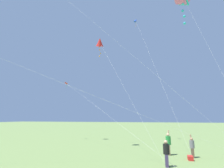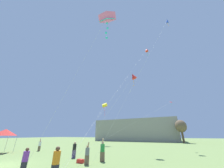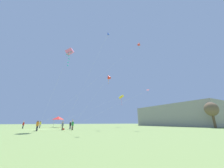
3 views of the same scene
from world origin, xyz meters
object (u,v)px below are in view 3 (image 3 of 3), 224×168
Objects in this scene: person_grey_shirt at (63,126)px; kite_red_diamond_0 at (139,44)px; kite_pink_box_3 at (70,52)px; person_green_shirt at (73,125)px; festival_tent at (58,118)px; person_white_shirt at (73,124)px; kite_yellow_box_5 at (121,97)px; kite_blue_diamond_1 at (108,34)px; person_black_shirt at (70,125)px; person_purple_shirt at (38,126)px; person_red_shirt at (23,125)px; cooler_box at (63,129)px; person_orange_shirt at (37,125)px; kite_red_diamond_4 at (109,77)px; kite_red_delta_2 at (145,91)px; person_yellow_shirt at (40,124)px.

kite_red_diamond_0 reaches higher than person_grey_shirt.
person_green_shirt is at bearing 122.13° from kite_pink_box_3.
festival_tent is 5.04m from person_white_shirt.
kite_red_diamond_0 is at bearing -10.54° from kite_yellow_box_5.
kite_pink_box_3 is (1.93, -0.51, 14.56)m from person_grey_shirt.
person_grey_shirt is 19.16m from kite_blue_diamond_1.
kite_red_diamond_0 is at bearing -115.50° from person_black_shirt.
kite_yellow_box_5 is (6.25, 18.35, 6.99)m from festival_tent.
person_black_shirt is 0.07× the size of kite_red_diamond_0.
person_purple_shirt is at bearing 102.24° from person_black_shirt.
kite_red_diamond_0 is at bearing -89.31° from person_red_shirt.
person_purple_shirt is at bearing -103.16° from cooler_box.
cooler_box is 4.83m from person_orange_shirt.
person_purple_shirt is 16.96m from kite_red_diamond_4.
kite_red_delta_2 reaches higher than person_orange_shirt.
cooler_box is at bearing 77.76° from person_grey_shirt.
kite_red_diamond_4 reaches higher than kite_yellow_box_5.
kite_blue_diamond_1 is 0.73× the size of kite_yellow_box_5.
kite_red_diamond_0 reaches higher than kite_blue_diamond_1.
person_purple_shirt is 0.13× the size of kite_red_diamond_4.
kite_yellow_box_5 is (2.87, 26.36, 8.76)m from person_red_shirt.
kite_red_diamond_4 is at bearing 68.29° from cooler_box.
kite_red_delta_2 is (8.97, 18.86, 6.88)m from person_purple_shirt.
kite_pink_box_3 is (14.81, 3.15, 14.43)m from person_yellow_shirt.
person_black_shirt is at bearing -98.48° from person_red_shirt.
person_red_shirt is (-9.71, -3.12, 0.06)m from person_purple_shirt.
kite_pink_box_3 reaches higher than person_grey_shirt.
kite_yellow_box_5 is at bearing 169.46° from kite_red_diamond_0.
kite_pink_box_3 is (3.88, 3.57, 14.56)m from person_purple_shirt.
kite_pink_box_3 is (-5.09, -15.29, 7.68)m from kite_red_delta_2.
kite_red_diamond_4 is (3.24, 8.13, 11.26)m from cooler_box.
kite_red_diamond_4 reaches higher than person_black_shirt.
person_yellow_shirt is 0.10× the size of kite_blue_diamond_1.
festival_tent is 12.05m from person_black_shirt.
kite_blue_diamond_1 is at bearing 25.92° from cooler_box.
festival_tent is at bearing -147.68° from kite_red_delta_2.
person_orange_shirt is at bearing -67.58° from kite_yellow_box_5.
kite_pink_box_3 is at bearing -108.40° from kite_red_delta_2.
kite_blue_diamond_1 is (8.61, 4.96, 16.38)m from person_grey_shirt.
kite_yellow_box_5 is at bearing 136.41° from person_green_shirt.
person_white_shirt is at bearing 76.99° from person_grey_shirt.
person_yellow_shirt reaches higher than person_purple_shirt.
kite_pink_box_3 reaches higher than cooler_box.
person_red_shirt reaches higher than person_white_shirt.
person_black_shirt is (-1.24, 6.14, 0.04)m from person_purple_shirt.
person_orange_shirt is 5.84m from person_green_shirt.
person_red_shirt is 0.91× the size of person_green_shirt.
person_black_shirt is 0.09× the size of kite_blue_diamond_1.
person_green_shirt reaches higher than person_yellow_shirt.
person_orange_shirt is 7.36m from person_black_shirt.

